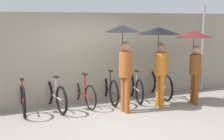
# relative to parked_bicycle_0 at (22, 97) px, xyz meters

# --- Properties ---
(ground_plane) EXTENTS (30.00, 30.00, 0.00)m
(ground_plane) POSITION_rel_parked_bicycle_0_xyz_m (1.94, -1.61, -0.39)
(ground_plane) COLOR gray
(back_wall) EXTENTS (12.40, 0.12, 2.47)m
(back_wall) POSITION_rel_parked_bicycle_0_xyz_m (1.94, 0.31, 0.84)
(back_wall) COLOR gray
(back_wall) RESTS_ON ground
(parked_bicycle_0) EXTENTS (0.44, 1.82, 0.98)m
(parked_bicycle_0) POSITION_rel_parked_bicycle_0_xyz_m (0.00, 0.00, 0.00)
(parked_bicycle_0) COLOR black
(parked_bicycle_0) RESTS_ON ground
(parked_bicycle_1) EXTENTS (0.44, 1.76, 0.99)m
(parked_bicycle_1) POSITION_rel_parked_bicycle_0_xyz_m (0.78, -0.10, -0.02)
(parked_bicycle_1) COLOR black
(parked_bicycle_1) RESTS_ON ground
(parked_bicycle_2) EXTENTS (0.44, 1.64, 1.00)m
(parked_bicycle_2) POSITION_rel_parked_bicycle_0_xyz_m (1.55, -0.03, -0.04)
(parked_bicycle_2) COLOR black
(parked_bicycle_2) RESTS_ON ground
(parked_bicycle_3) EXTENTS (0.44, 1.71, 0.98)m
(parked_bicycle_3) POSITION_rel_parked_bicycle_0_xyz_m (2.33, -0.00, -0.02)
(parked_bicycle_3) COLOR black
(parked_bicycle_3) RESTS_ON ground
(parked_bicycle_4) EXTENTS (0.54, 1.64, 1.03)m
(parked_bicycle_4) POSITION_rel_parked_bicycle_0_xyz_m (3.11, -0.10, -0.02)
(parked_bicycle_4) COLOR black
(parked_bicycle_4) RESTS_ON ground
(parked_bicycle_5) EXTENTS (0.44, 1.78, 1.03)m
(parked_bicycle_5) POSITION_rel_parked_bicycle_0_xyz_m (3.89, -0.07, 0.01)
(parked_bicycle_5) COLOR black
(parked_bicycle_5) RESTS_ON ground
(pedestrian_leading) EXTENTS (0.86, 0.86, 2.16)m
(pedestrian_leading) POSITION_rel_parked_bicycle_0_xyz_m (2.32, -0.99, 1.23)
(pedestrian_leading) COLOR #9E4C1E
(pedestrian_leading) RESTS_ON ground
(pedestrian_center) EXTENTS (1.10, 1.10, 2.09)m
(pedestrian_center) POSITION_rel_parked_bicycle_0_xyz_m (3.36, -0.94, 1.29)
(pedestrian_center) COLOR #C66B1E
(pedestrian_center) RESTS_ON ground
(pedestrian_trailing) EXTENTS (1.00, 1.00, 1.99)m
(pedestrian_trailing) POSITION_rel_parked_bicycle_0_xyz_m (4.41, -1.05, 1.18)
(pedestrian_trailing) COLOR brown
(pedestrian_trailing) RESTS_ON ground
(awning_pole) EXTENTS (0.07, 0.07, 2.73)m
(awning_pole) POSITION_rel_parked_bicycle_0_xyz_m (5.60, 0.01, 0.97)
(awning_pole) COLOR gray
(awning_pole) RESTS_ON ground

